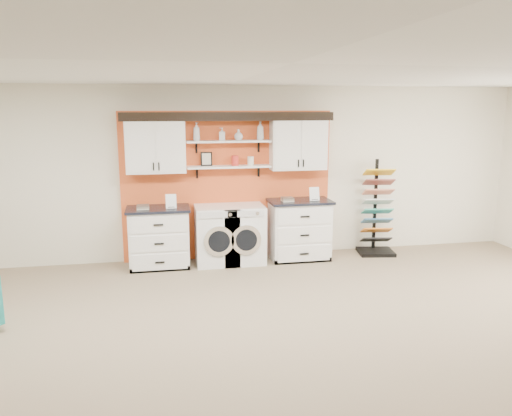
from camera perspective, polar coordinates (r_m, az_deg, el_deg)
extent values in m
plane|color=#806E56|center=(4.83, 3.63, -19.15)|extent=(10.00, 10.00, 0.00)
plane|color=white|center=(4.17, 4.13, 16.16)|extent=(10.00, 10.00, 0.00)
plane|color=silver|center=(8.16, -3.30, 3.99)|extent=(10.00, 0.00, 10.00)
cube|color=#DE5625|center=(8.15, -3.25, 2.57)|extent=(3.40, 0.07, 2.40)
cube|color=white|center=(7.84, -11.42, 7.01)|extent=(0.90, 0.34, 0.84)
cube|color=white|center=(7.67, -13.08, 6.85)|extent=(0.42, 0.01, 0.78)
cube|color=white|center=(7.66, -9.77, 6.98)|extent=(0.42, 0.01, 0.78)
cube|color=white|center=(8.14, 4.83, 7.35)|extent=(0.90, 0.34, 0.84)
cube|color=white|center=(7.91, 3.63, 7.25)|extent=(0.42, 0.01, 0.78)
cube|color=white|center=(8.04, 6.69, 7.26)|extent=(0.42, 0.01, 0.78)
cube|color=white|center=(7.94, -3.11, 4.74)|extent=(1.32, 0.28, 0.03)
cube|color=white|center=(7.91, -3.15, 7.62)|extent=(1.32, 0.28, 0.03)
cube|color=black|center=(7.91, -3.20, 10.52)|extent=(3.30, 0.40, 0.10)
cube|color=black|center=(7.72, -3.00, 10.05)|extent=(3.30, 0.04, 0.04)
cube|color=black|center=(7.94, -5.69, 5.60)|extent=(0.18, 0.02, 0.22)
cube|color=beige|center=(7.93, -5.68, 5.60)|extent=(0.14, 0.01, 0.18)
cylinder|color=red|center=(7.95, -2.40, 5.44)|extent=(0.11, 0.11, 0.16)
cylinder|color=silver|center=(7.99, -0.62, 5.41)|extent=(0.10, 0.10, 0.14)
cube|color=white|center=(7.92, -11.02, -3.42)|extent=(0.90, 0.60, 0.90)
cube|color=black|center=(7.78, -10.89, -6.89)|extent=(0.90, 0.06, 0.07)
cube|color=black|center=(7.82, -11.15, -0.08)|extent=(0.96, 0.66, 0.04)
cube|color=white|center=(7.56, -11.09, -1.87)|extent=(0.82, 0.02, 0.25)
cube|color=white|center=(7.63, -11.01, -4.00)|extent=(0.82, 0.02, 0.25)
cube|color=white|center=(7.71, -10.93, -6.08)|extent=(0.82, 0.02, 0.25)
cube|color=white|center=(8.22, 4.95, -2.57)|extent=(0.94, 0.60, 0.94)
cube|color=black|center=(8.09, 5.42, -6.01)|extent=(0.94, 0.06, 0.07)
cube|color=black|center=(8.11, 5.01, 0.80)|extent=(1.00, 0.66, 0.04)
cube|color=white|center=(7.86, 5.59, -0.96)|extent=(0.86, 0.02, 0.26)
cube|color=white|center=(7.93, 5.55, -3.10)|extent=(0.86, 0.02, 0.26)
cube|color=white|center=(8.02, 5.50, -5.19)|extent=(0.86, 0.02, 0.26)
cube|color=white|center=(7.96, -4.54, -3.06)|extent=(0.67, 0.66, 0.93)
cube|color=silver|center=(7.55, -4.30, -0.78)|extent=(0.57, 0.02, 0.10)
cylinder|color=silver|center=(7.65, -4.26, -3.79)|extent=(0.47, 0.05, 0.47)
cylinder|color=black|center=(7.62, -4.23, -3.84)|extent=(0.33, 0.03, 0.33)
cube|color=white|center=(8.02, -1.54, -2.93)|extent=(0.67, 0.66, 0.93)
cube|color=silver|center=(7.61, -1.15, -0.65)|extent=(0.57, 0.02, 0.10)
cylinder|color=silver|center=(7.70, -1.13, -3.64)|extent=(0.47, 0.05, 0.47)
cylinder|color=black|center=(7.68, -1.10, -3.69)|extent=(0.33, 0.03, 0.33)
cube|color=black|center=(8.79, 13.50, -4.90)|extent=(0.65, 0.57, 0.06)
cube|color=black|center=(8.77, 13.45, 0.42)|extent=(0.06, 0.06, 1.55)
cube|color=black|center=(8.75, 13.53, -3.52)|extent=(0.52, 0.35, 0.14)
cube|color=orange|center=(8.71, 13.58, -2.47)|extent=(0.52, 0.35, 0.14)
cube|color=#2B6299|center=(8.68, 13.63, -1.41)|extent=(0.52, 0.35, 0.14)
cube|color=teal|center=(8.64, 13.69, -0.35)|extent=(0.52, 0.35, 0.14)
cube|color=silver|center=(8.61, 13.74, 0.73)|extent=(0.52, 0.35, 0.14)
cube|color=#D17A5D|center=(8.58, 13.79, 1.81)|extent=(0.52, 0.35, 0.14)
cube|color=brown|center=(8.56, 13.84, 2.90)|extent=(0.52, 0.35, 0.14)
cube|color=yellow|center=(8.54, 13.89, 3.99)|extent=(0.52, 0.35, 0.14)
imported|color=silver|center=(7.85, -6.82, 8.66)|extent=(0.15, 0.15, 0.28)
imported|color=silver|center=(7.89, -3.90, 8.43)|extent=(0.10, 0.10, 0.20)
imported|color=silver|center=(7.92, -2.01, 8.37)|extent=(0.18, 0.18, 0.17)
imported|color=silver|center=(7.98, 0.49, 8.83)|extent=(0.16, 0.16, 0.29)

